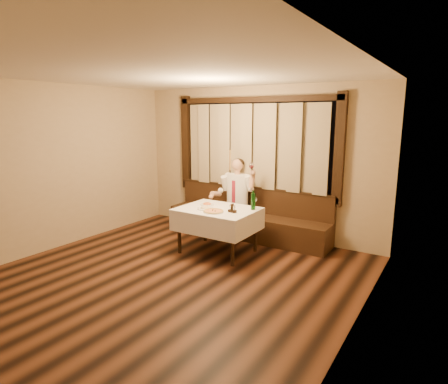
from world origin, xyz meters
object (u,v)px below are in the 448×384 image
Objects in this scene: green_bottle at (253,201)px; seated_man at (236,192)px; banquette at (247,220)px; cruet_caddy at (232,209)px; pasta_red at (207,203)px; pizza at (213,211)px; dining_table at (218,215)px; pasta_cream at (205,207)px.

seated_man is at bearing 137.26° from green_bottle.
banquette is 1.26m from cruet_caddy.
pasta_red is 0.84m from green_bottle.
cruet_caddy is at bearing 29.66° from pizza.
pasta_red is 0.82m from seated_man.
dining_table is 4.64× the size of pasta_cream.
pasta_cream reaches higher than pasta_red.
pasta_red is at bearing 119.38° from pasta_cream.
pizza is at bearing -76.17° from seated_man.
pasta_cream reaches higher than dining_table.
cruet_caddy reaches higher than pasta_cream.
cruet_caddy is at bearing -73.06° from banquette.
cruet_caddy is at bearing -17.70° from pasta_red.
seated_man is at bearing -156.50° from banquette.
banquette is 1.34m from pizza.
seated_man reaches higher than banquette.
pizza is at bearing -86.43° from banquette.
cruet_caddy is 1.16m from seated_man.
pasta_cream is 0.19× the size of seated_man.
pasta_cream is 1.97× the size of cruet_caddy.
green_bottle is 2.41× the size of cruet_caddy.
green_bottle reaches higher than pizza.
pasta_cream is (-0.15, -0.13, 0.14)m from dining_table.
cruet_caddy is at bearing -61.78° from seated_man.
green_bottle is at bearing 46.98° from pizza.
dining_table is 0.25m from pasta_cream.
dining_table is 0.86× the size of seated_man.
green_bottle is 0.40m from cruet_caddy.
pizza is (0.08, -0.23, 0.12)m from dining_table.
pasta_cream is 0.82× the size of green_bottle.
green_bottle reaches higher than cruet_caddy.
pasta_red is at bearing 169.41° from cruet_caddy.
green_bottle is (0.53, -0.77, 0.59)m from banquette.
pasta_red is at bearing 158.47° from dining_table.
green_bottle is (0.68, 0.38, 0.11)m from pasta_cream.
dining_table is at bearing -77.39° from seated_man.
banquette is 1.26m from pasta_cream.
pizza is 1.21× the size of pasta_cream.
dining_table is 0.98m from seated_man.
pasta_red is 1.68× the size of cruet_caddy.
pasta_red is (-0.37, 0.35, 0.02)m from pizza.
pizza is 0.25m from pasta_cream.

